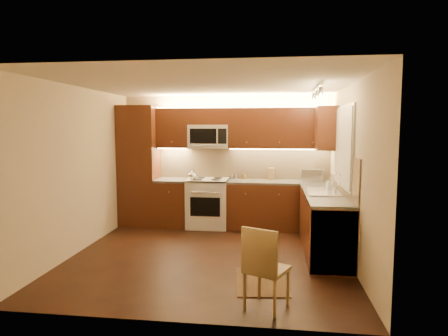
# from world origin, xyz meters

# --- Properties ---
(floor) EXTENTS (4.00, 4.00, 0.01)m
(floor) POSITION_xyz_m (0.00, 0.00, 0.00)
(floor) COLOR black
(floor) RESTS_ON ground
(ceiling) EXTENTS (4.00, 4.00, 0.01)m
(ceiling) POSITION_xyz_m (0.00, 0.00, 2.50)
(ceiling) COLOR beige
(ceiling) RESTS_ON ground
(wall_back) EXTENTS (4.00, 0.01, 2.50)m
(wall_back) POSITION_xyz_m (0.00, 2.00, 1.25)
(wall_back) COLOR #C8B592
(wall_back) RESTS_ON ground
(wall_front) EXTENTS (4.00, 0.01, 2.50)m
(wall_front) POSITION_xyz_m (0.00, -2.00, 1.25)
(wall_front) COLOR #C8B592
(wall_front) RESTS_ON ground
(wall_left) EXTENTS (0.01, 4.00, 2.50)m
(wall_left) POSITION_xyz_m (-2.00, 0.00, 1.25)
(wall_left) COLOR #C8B592
(wall_left) RESTS_ON ground
(wall_right) EXTENTS (0.01, 4.00, 2.50)m
(wall_right) POSITION_xyz_m (2.00, 0.00, 1.25)
(wall_right) COLOR #C8B592
(wall_right) RESTS_ON ground
(pantry) EXTENTS (0.70, 0.60, 2.30)m
(pantry) POSITION_xyz_m (-1.65, 1.70, 1.15)
(pantry) COLOR #431E0E
(pantry) RESTS_ON floor
(base_cab_back_left) EXTENTS (0.62, 0.60, 0.86)m
(base_cab_back_left) POSITION_xyz_m (-0.99, 1.70, 0.43)
(base_cab_back_left) COLOR #431E0E
(base_cab_back_left) RESTS_ON floor
(counter_back_left) EXTENTS (0.62, 0.60, 0.04)m
(counter_back_left) POSITION_xyz_m (-0.99, 1.70, 0.88)
(counter_back_left) COLOR #3C3A37
(counter_back_left) RESTS_ON base_cab_back_left
(base_cab_back_right) EXTENTS (1.92, 0.60, 0.86)m
(base_cab_back_right) POSITION_xyz_m (1.04, 1.70, 0.43)
(base_cab_back_right) COLOR #431E0E
(base_cab_back_right) RESTS_ON floor
(counter_back_right) EXTENTS (1.92, 0.60, 0.04)m
(counter_back_right) POSITION_xyz_m (1.04, 1.70, 0.88)
(counter_back_right) COLOR #3C3A37
(counter_back_right) RESTS_ON base_cab_back_right
(base_cab_right) EXTENTS (0.60, 2.00, 0.86)m
(base_cab_right) POSITION_xyz_m (1.70, 0.40, 0.43)
(base_cab_right) COLOR #431E0E
(base_cab_right) RESTS_ON floor
(counter_right) EXTENTS (0.60, 2.00, 0.04)m
(counter_right) POSITION_xyz_m (1.70, 0.40, 0.88)
(counter_right) COLOR #3C3A37
(counter_right) RESTS_ON base_cab_right
(dishwasher) EXTENTS (0.58, 0.60, 0.84)m
(dishwasher) POSITION_xyz_m (1.70, -0.30, 0.43)
(dishwasher) COLOR silver
(dishwasher) RESTS_ON floor
(backsplash_back) EXTENTS (3.30, 0.02, 0.60)m
(backsplash_back) POSITION_xyz_m (0.35, 1.99, 1.20)
(backsplash_back) COLOR tan
(backsplash_back) RESTS_ON wall_back
(backsplash_right) EXTENTS (0.02, 2.00, 0.60)m
(backsplash_right) POSITION_xyz_m (1.99, 0.40, 1.20)
(backsplash_right) COLOR tan
(backsplash_right) RESTS_ON wall_right
(upper_cab_back_left) EXTENTS (0.62, 0.35, 0.75)m
(upper_cab_back_left) POSITION_xyz_m (-0.99, 1.82, 1.88)
(upper_cab_back_left) COLOR #431E0E
(upper_cab_back_left) RESTS_ON wall_back
(upper_cab_back_right) EXTENTS (1.92, 0.35, 0.75)m
(upper_cab_back_right) POSITION_xyz_m (1.04, 1.82, 1.88)
(upper_cab_back_right) COLOR #431E0E
(upper_cab_back_right) RESTS_ON wall_back
(upper_cab_bridge) EXTENTS (0.76, 0.35, 0.31)m
(upper_cab_bridge) POSITION_xyz_m (-0.30, 1.82, 2.09)
(upper_cab_bridge) COLOR #431E0E
(upper_cab_bridge) RESTS_ON wall_back
(upper_cab_right_corner) EXTENTS (0.35, 0.50, 0.75)m
(upper_cab_right_corner) POSITION_xyz_m (1.82, 1.40, 1.88)
(upper_cab_right_corner) COLOR #431E0E
(upper_cab_right_corner) RESTS_ON wall_right
(stove) EXTENTS (0.76, 0.65, 0.92)m
(stove) POSITION_xyz_m (-0.30, 1.68, 0.46)
(stove) COLOR silver
(stove) RESTS_ON floor
(microwave) EXTENTS (0.76, 0.38, 0.44)m
(microwave) POSITION_xyz_m (-0.30, 1.81, 1.72)
(microwave) COLOR silver
(microwave) RESTS_ON wall_back
(window_frame) EXTENTS (0.03, 1.44, 1.24)m
(window_frame) POSITION_xyz_m (1.99, 0.55, 1.60)
(window_frame) COLOR silver
(window_frame) RESTS_ON wall_right
(window_blinds) EXTENTS (0.02, 1.36, 1.16)m
(window_blinds) POSITION_xyz_m (1.97, 0.55, 1.60)
(window_blinds) COLOR silver
(window_blinds) RESTS_ON wall_right
(sink) EXTENTS (0.52, 0.86, 0.15)m
(sink) POSITION_xyz_m (1.70, 0.55, 0.98)
(sink) COLOR silver
(sink) RESTS_ON counter_right
(faucet) EXTENTS (0.20, 0.04, 0.30)m
(faucet) POSITION_xyz_m (1.88, 0.55, 1.05)
(faucet) COLOR silver
(faucet) RESTS_ON counter_right
(track_light_bar) EXTENTS (0.04, 1.20, 0.03)m
(track_light_bar) POSITION_xyz_m (1.55, 0.40, 2.46)
(track_light_bar) COLOR silver
(track_light_bar) RESTS_ON ceiling
(kettle) EXTENTS (0.23, 0.23, 0.20)m
(kettle) POSITION_xyz_m (-0.57, 1.51, 1.02)
(kettle) COLOR silver
(kettle) RESTS_ON stove
(toaster_oven) EXTENTS (0.44, 0.38, 0.22)m
(toaster_oven) POSITION_xyz_m (1.66, 1.78, 1.01)
(toaster_oven) COLOR silver
(toaster_oven) RESTS_ON counter_back_right
(knife_block) EXTENTS (0.12, 0.17, 0.22)m
(knife_block) POSITION_xyz_m (0.89, 1.88, 1.01)
(knife_block) COLOR olive
(knife_block) RESTS_ON counter_back_right
(spice_jar_a) EXTENTS (0.04, 0.04, 0.09)m
(spice_jar_a) POSITION_xyz_m (0.21, 1.94, 0.94)
(spice_jar_a) COLOR silver
(spice_jar_a) RESTS_ON counter_back_right
(spice_jar_b) EXTENTS (0.04, 0.04, 0.09)m
(spice_jar_b) POSITION_xyz_m (0.38, 1.88, 0.94)
(spice_jar_b) COLOR olive
(spice_jar_b) RESTS_ON counter_back_right
(spice_jar_c) EXTENTS (0.04, 0.04, 0.10)m
(spice_jar_c) POSITION_xyz_m (0.14, 1.94, 0.95)
(spice_jar_c) COLOR silver
(spice_jar_c) RESTS_ON counter_back_right
(spice_jar_d) EXTENTS (0.05, 0.05, 0.10)m
(spice_jar_d) POSITION_xyz_m (0.35, 1.94, 0.95)
(spice_jar_d) COLOR olive
(spice_jar_d) RESTS_ON counter_back_right
(soap_bottle) EXTENTS (0.10, 0.10, 0.19)m
(soap_bottle) POSITION_xyz_m (1.83, 0.86, 0.99)
(soap_bottle) COLOR white
(soap_bottle) RESTS_ON counter_right
(rug) EXTENTS (0.70, 0.97, 0.01)m
(rug) POSITION_xyz_m (0.80, -0.90, 0.01)
(rug) COLOR black
(rug) RESTS_ON floor
(dining_chair) EXTENTS (0.52, 0.52, 0.89)m
(dining_chair) POSITION_xyz_m (0.87, -1.59, 0.44)
(dining_chair) COLOR olive
(dining_chair) RESTS_ON floor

